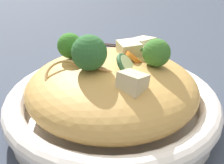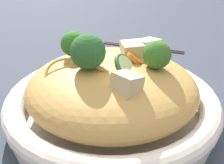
{
  "view_description": "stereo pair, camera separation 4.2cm",
  "coord_description": "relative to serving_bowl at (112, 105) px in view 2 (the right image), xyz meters",
  "views": [
    {
      "loc": [
        -0.36,
        0.08,
        0.26
      ],
      "look_at": [
        0.0,
        0.0,
        0.07
      ],
      "focal_mm": 45.11,
      "sensor_mm": 36.0,
      "label": 1
    },
    {
      "loc": [
        -0.37,
        0.04,
        0.26
      ],
      "look_at": [
        0.0,
        0.0,
        0.07
      ],
      "focal_mm": 45.11,
      "sensor_mm": 36.0,
      "label": 2
    }
  ],
  "objects": [
    {
      "name": "noodle_heap",
      "position": [
        0.0,
        0.0,
        0.03
      ],
      "size": [
        0.26,
        0.26,
        0.09
      ],
      "color": "tan",
      "rests_on": "serving_bowl"
    },
    {
      "name": "chicken_chunks",
      "position": [
        0.02,
        -0.04,
        0.07
      ],
      "size": [
        0.18,
        0.1,
        0.04
      ],
      "color": "beige",
      "rests_on": "serving_bowl"
    },
    {
      "name": "broccoli_florets",
      "position": [
        0.0,
        0.01,
        0.09
      ],
      "size": [
        0.11,
        0.17,
        0.07
      ],
      "color": "#99B16D",
      "rests_on": "serving_bowl"
    },
    {
      "name": "serving_bowl",
      "position": [
        0.0,
        0.0,
        0.0
      ],
      "size": [
        0.33,
        0.33,
        0.05
      ],
      "color": "white",
      "rests_on": "ground_plane"
    },
    {
      "name": "chopsticks_pair",
      "position": [
        0.31,
        -0.11,
        -0.02
      ],
      "size": [
        0.11,
        0.2,
        0.01
      ],
      "color": "black",
      "rests_on": "ground_plane"
    },
    {
      "name": "ground_plane",
      "position": [
        0.0,
        0.0,
        -0.03
      ],
      "size": [
        3.0,
        3.0,
        0.0
      ],
      "primitive_type": "plane",
      "color": "#343C4C"
    },
    {
      "name": "zucchini_slices",
      "position": [
        0.01,
        -0.02,
        0.07
      ],
      "size": [
        0.1,
        0.13,
        0.04
      ],
      "color": "beige",
      "rests_on": "serving_bowl"
    },
    {
      "name": "carrot_coins",
      "position": [
        0.02,
        -0.01,
        0.07
      ],
      "size": [
        0.08,
        0.14,
        0.03
      ],
      "color": "orange",
      "rests_on": "serving_bowl"
    }
  ]
}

